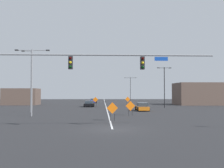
{
  "coord_description": "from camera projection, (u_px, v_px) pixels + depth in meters",
  "views": [
    {
      "loc": [
        -0.83,
        -20.41,
        2.91
      ],
      "look_at": [
        1.0,
        26.74,
        4.65
      ],
      "focal_mm": 40.35,
      "sensor_mm": 36.0,
      "label": 1
    }
  ],
  "objects": [
    {
      "name": "traffic_signal_assembly",
      "position": [
        77.0,
        67.0,
        20.37
      ],
      "size": [
        17.67,
        0.44,
        6.43
      ],
      "color": "gray",
      "rests_on": "ground"
    },
    {
      "name": "street_lamp_mid_right",
      "position": [
        130.0,
        87.0,
        94.63
      ],
      "size": [
        4.62,
        0.24,
        8.9
      ],
      "color": "black",
      "rests_on": "ground"
    },
    {
      "name": "construction_sign_median_near",
      "position": [
        128.0,
        100.0,
        61.63
      ],
      "size": [
        1.26,
        0.35,
        2.09
      ],
      "color": "orange",
      "rests_on": "ground"
    },
    {
      "name": "ground",
      "position": [
        112.0,
        129.0,
        20.31
      ],
      "size": [
        209.15,
        209.15,
        0.0
      ],
      "primitive_type": "plane",
      "color": "#2D2D30"
    },
    {
      "name": "construction_sign_right_shoulder",
      "position": [
        112.0,
        109.0,
        26.58
      ],
      "size": [
        1.2,
        0.29,
        1.96
      ],
      "color": "orange",
      "rests_on": "ground"
    },
    {
      "name": "street_lamp_near_right",
      "position": [
        164.0,
        84.0,
        50.47
      ],
      "size": [
        2.87,
        0.24,
        8.17
      ],
      "color": "black",
      "rests_on": "ground"
    },
    {
      "name": "roadside_building_east",
      "position": [
        197.0,
        94.0,
        63.54
      ],
      "size": [
        10.7,
        8.1,
        5.52
      ],
      "color": "brown",
      "rests_on": "ground"
    },
    {
      "name": "street_lamp_far_right",
      "position": [
        32.0,
        76.0,
        31.95
      ],
      "size": [
        4.37,
        0.24,
        8.56
      ],
      "color": "gray",
      "rests_on": "ground"
    },
    {
      "name": "construction_sign_median_far",
      "position": [
        130.0,
        106.0,
        33.02
      ],
      "size": [
        1.27,
        0.35,
        1.91
      ],
      "color": "orange",
      "rests_on": "ground"
    },
    {
      "name": "roadside_building_west",
      "position": [
        21.0,
        97.0,
        63.26
      ],
      "size": [
        8.35,
        5.52,
        4.12
      ],
      "color": "brown",
      "rests_on": "ground"
    },
    {
      "name": "street_lamp_mid_left",
      "position": [
        31.0,
        79.0,
        38.31
      ],
      "size": [
        1.56,
        0.24,
        9.51
      ],
      "color": "gray",
      "rests_on": "ground"
    },
    {
      "name": "road_centre_stripe",
      "position": [
        105.0,
        103.0,
        78.32
      ],
      "size": [
        0.16,
        116.19,
        0.01
      ],
      "color": "white",
      "rests_on": "ground"
    },
    {
      "name": "car_blue_mid",
      "position": [
        93.0,
        101.0,
        76.48
      ],
      "size": [
        2.07,
        4.12,
        1.3
      ],
      "color": "#1E389E",
      "rests_on": "ground"
    },
    {
      "name": "construction_sign_right_lane",
      "position": [
        95.0,
        100.0,
        58.05
      ],
      "size": [
        1.24,
        0.2,
        2.06
      ],
      "color": "orange",
      "rests_on": "ground"
    },
    {
      "name": "car_black_far",
      "position": [
        89.0,
        104.0,
        54.3
      ],
      "size": [
        2.14,
        4.23,
        1.28
      ],
      "color": "black",
      "rests_on": "ground"
    },
    {
      "name": "car_orange_near",
      "position": [
        142.0,
        107.0,
        41.85
      ],
      "size": [
        2.05,
        4.43,
        1.35
      ],
      "color": "orange",
      "rests_on": "ground"
    }
  ]
}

